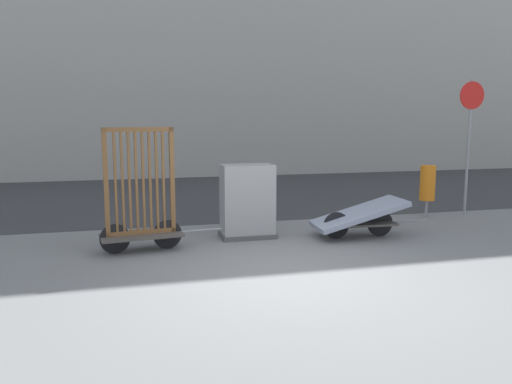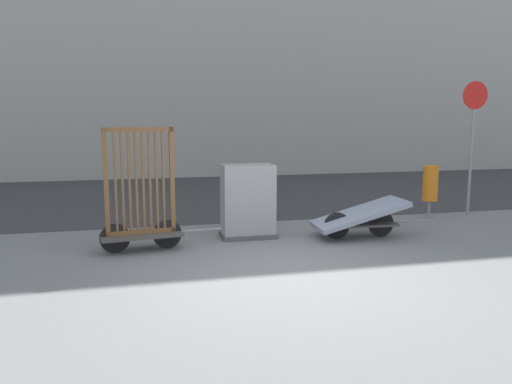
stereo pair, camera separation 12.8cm
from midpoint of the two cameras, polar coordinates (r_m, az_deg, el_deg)
The scene contains 7 objects.
ground_plane at distance 6.89m, azimuth 4.04°, elevation -9.46°, with size 60.00×60.00×0.00m, color slate.
road_strip at distance 14.19m, azimuth -5.24°, elevation -0.20°, with size 56.00×8.20×0.01m.
bike_cart_with_bedframe at distance 8.16m, azimuth -12.56°, elevation -1.69°, with size 2.00×0.74×1.98m.
bike_cart_with_mattress at distance 9.09m, azimuth 12.15°, elevation -2.78°, with size 2.17×0.92×0.69m.
utility_cabinet at distance 8.89m, azimuth -0.54°, elevation -1.31°, with size 0.98×0.60×1.31m.
trash_bin at distance 11.36m, azimuth 19.60°, elevation 0.91°, with size 0.32×0.32×1.12m.
sign_post at distance 11.83m, azimuth 23.84°, elevation 6.78°, with size 0.59×0.06×2.95m.
Camera 2 is at (-1.93, -6.27, 2.11)m, focal length 35.00 mm.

